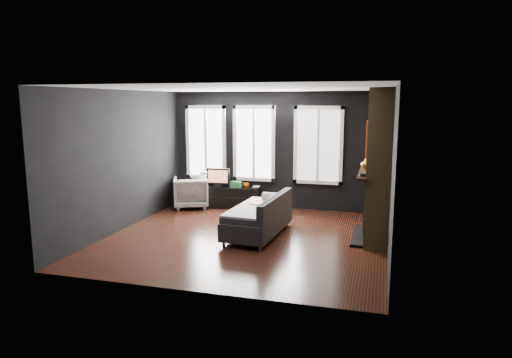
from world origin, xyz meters
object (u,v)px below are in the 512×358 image
(sofa, at_px, (258,215))
(monitor, at_px, (218,176))
(media_console, at_px, (229,197))
(mug, at_px, (246,184))
(mantel_vase, at_px, (366,163))
(armchair, at_px, (191,191))
(book, at_px, (253,182))

(sofa, bearing_deg, monitor, 131.33)
(sofa, xyz_separation_m, media_console, (-1.26, 2.05, -0.15))
(media_console, bearing_deg, sofa, -66.04)
(mug, bearing_deg, media_console, -176.97)
(mug, xyz_separation_m, mantel_vase, (2.74, -1.21, 0.76))
(armchair, height_order, monitor, monitor)
(sofa, relative_size, mug, 13.41)
(media_console, relative_size, monitor, 2.60)
(media_console, relative_size, book, 6.84)
(armchair, xyz_separation_m, mug, (1.26, 0.31, 0.16))
(monitor, xyz_separation_m, book, (0.81, 0.19, -0.14))
(media_console, relative_size, mug, 10.52)
(monitor, bearing_deg, mug, 2.85)
(sofa, distance_m, monitor, 2.54)
(media_console, relative_size, mantel_vase, 7.72)
(media_console, xyz_separation_m, mug, (0.40, 0.02, 0.31))
(media_console, height_order, mantel_vase, mantel_vase)
(armchair, xyz_separation_m, media_console, (0.86, 0.29, -0.15))
(book, distance_m, mantel_vase, 3.01)
(armchair, distance_m, mantel_vase, 4.20)
(mug, distance_m, mantel_vase, 3.09)
(armchair, height_order, mug, armchair)
(armchair, bearing_deg, mug, 169.65)
(sofa, bearing_deg, book, 112.13)
(sofa, xyz_separation_m, mantel_vase, (1.89, 0.86, 0.93))
(sofa, xyz_separation_m, armchair, (-2.11, 1.76, 0.01))
(sofa, height_order, book, sofa)
(book, height_order, mantel_vase, mantel_vase)
(armchair, height_order, media_console, armchair)
(media_console, height_order, mug, mug)
(sofa, distance_m, media_console, 2.41)
(monitor, distance_m, book, 0.84)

